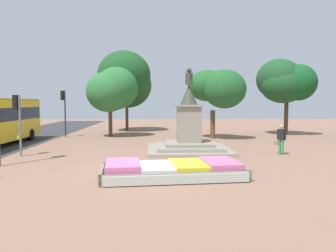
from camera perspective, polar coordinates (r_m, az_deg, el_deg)
ground_plane at (r=13.97m, az=-4.01°, el=-8.10°), size 89.75×89.75×0.00m
flower_planter at (r=13.08m, az=0.78°, el=-7.71°), size 5.83×3.23×0.64m
statue_monument at (r=19.86m, az=3.62°, el=-1.56°), size 4.92×4.92×5.03m
traffic_light_mid_block at (r=19.60m, az=-24.70°, el=1.90°), size 0.41×0.30×3.36m
traffic_light_far_corner at (r=29.25m, az=-17.69°, el=3.53°), size 0.41×0.30×3.96m
pedestrian_with_handbag at (r=19.62m, az=19.10°, el=-1.93°), size 0.52×0.62×1.71m
park_tree_behind_statue at (r=28.88m, az=-9.63°, el=6.16°), size 4.36×4.41×6.03m
park_tree_far_right at (r=34.74m, az=-7.18°, el=7.83°), size 5.45×6.56×8.22m
park_tree_street_side at (r=31.75m, az=19.64°, el=7.23°), size 5.12×4.41×6.94m
park_tree_mid_canopy at (r=26.91m, az=8.49°, el=6.61°), size 4.53×4.23×5.63m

